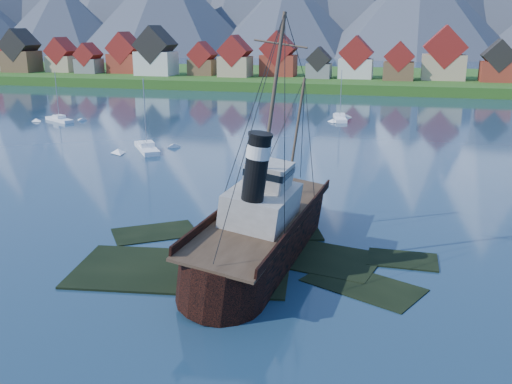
% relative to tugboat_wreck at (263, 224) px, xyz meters
% --- Properties ---
extents(ground, '(1400.00, 1400.00, 0.00)m').
position_rel_tugboat_wreck_xyz_m(ground, '(-2.66, -3.59, -2.80)').
color(ground, '#193147').
rests_on(ground, ground).
extents(shoal, '(31.71, 21.24, 1.14)m').
position_rel_tugboat_wreck_xyz_m(shoal, '(-0.88, -1.44, -3.14)').
color(shoal, black).
rests_on(shoal, ground).
extents(shore_bank, '(600.00, 80.00, 3.20)m').
position_rel_tugboat_wreck_xyz_m(shore_bank, '(-2.66, 166.41, -2.80)').
color(shore_bank, '#1E4914').
rests_on(shore_bank, ground).
extents(seawall, '(600.00, 2.50, 2.00)m').
position_rel_tugboat_wreck_xyz_m(seawall, '(-2.66, 128.41, -2.80)').
color(seawall, '#3F3D38').
rests_on(seawall, ground).
extents(town, '(250.96, 16.69, 17.30)m').
position_rel_tugboat_wreck_xyz_m(town, '(-35.78, 148.59, 6.19)').
color(town, maroon).
rests_on(town, ground).
extents(tugboat_wreck, '(6.49, 27.97, 22.17)m').
position_rel_tugboat_wreck_xyz_m(tugboat_wreck, '(0.00, 0.00, 0.00)').
color(tugboat_wreck, black).
rests_on(tugboat_wreck, ground).
extents(sailboat_a, '(7.85, 9.67, 12.28)m').
position_rel_tugboat_wreck_xyz_m(sailboat_a, '(-29.17, 38.39, -2.52)').
color(sailboat_a, white).
rests_on(sailboat_a, ground).
extents(sailboat_c, '(8.52, 6.09, 11.06)m').
position_rel_tugboat_wreck_xyz_m(sailboat_c, '(-60.50, 61.62, -2.55)').
color(sailboat_c, white).
rests_on(sailboat_c, ground).
extents(sailboat_e, '(4.18, 9.99, 11.26)m').
position_rel_tugboat_wreck_xyz_m(sailboat_e, '(-1.78, 78.82, -2.55)').
color(sailboat_e, white).
rests_on(sailboat_e, ground).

